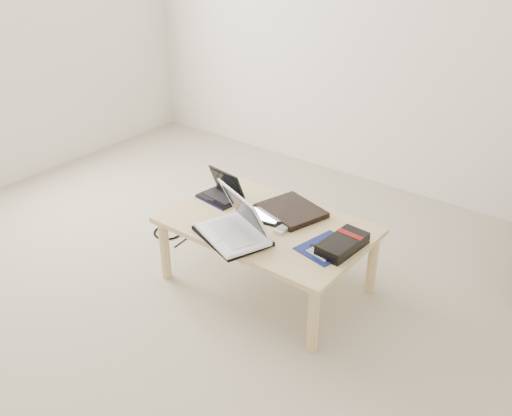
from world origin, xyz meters
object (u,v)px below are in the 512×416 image
Objects in this scene: white_laptop at (236,226)px; gpu_box at (343,244)px; coffee_table at (267,231)px; netbook at (222,192)px.

white_laptop is 1.49× the size of gpu_box.
netbook is (-0.38, 0.07, 0.08)m from coffee_table.
netbook is 0.90× the size of gpu_box.
netbook reaches higher than gpu_box.
coffee_table is 0.46m from gpu_box.
white_laptop is at bearing -98.69° from coffee_table.
white_laptop reaches higher than gpu_box.
gpu_box is (0.84, -0.06, -0.01)m from netbook.
coffee_table is 0.40m from netbook.
coffee_table is 3.74× the size of gpu_box.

